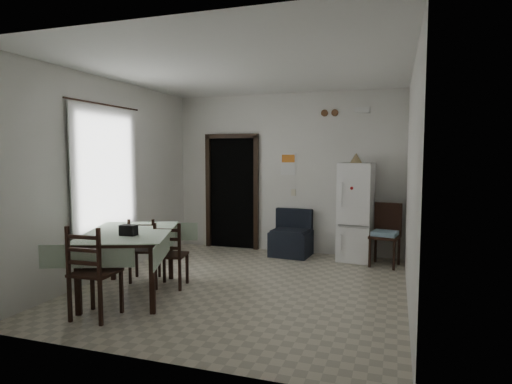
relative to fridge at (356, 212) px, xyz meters
The scene contains 25 objects.
ground 2.47m from the fridge, 123.90° to the right, with size 4.50×4.50×0.00m, color #B5AC94.
ceiling 3.12m from the fridge, 123.90° to the right, with size 4.20×4.50×0.02m, color white, non-canonical shape.
wall_back 1.47m from the fridge, 166.14° to the left, with size 4.20×0.02×2.90m, color silver, non-canonical shape.
wall_front 4.42m from the fridge, 107.23° to the right, with size 4.20×0.02×2.90m, color silver, non-canonical shape.
wall_left 3.96m from the fridge, 150.39° to the right, with size 0.02×4.50×2.90m, color silver, non-canonical shape.
wall_right 2.18m from the fridge, 67.40° to the right, with size 0.02×4.50×2.90m, color silver, non-canonical shape.
doorway 2.42m from the fridge, 167.43° to the left, with size 1.06×0.52×2.22m.
window_recess 4.12m from the fridge, 148.28° to the right, with size 0.10×1.20×1.60m, color silver.
curtain 4.02m from the fridge, 147.45° to the right, with size 0.02×1.45×1.85m, color silver.
curtain_rod 4.29m from the fridge, 147.37° to the right, with size 0.02×0.02×1.60m, color black.
calendar 1.51m from the fridge, 166.12° to the left, with size 0.28×0.02×0.40m, color white.
calendar_image 1.56m from the fridge, 166.38° to the left, with size 0.24×0.01×0.14m, color orange.
light_switch 1.22m from the fridge, 164.97° to the left, with size 0.08×0.02×0.12m, color beige.
vent_left 1.82m from the fridge, 152.93° to the left, with size 0.12×0.12×0.03m, color brown.
vent_right 1.77m from the fridge, 143.80° to the left, with size 0.12×0.12×0.03m, color brown.
emergency_light 1.75m from the fridge, 79.22° to the left, with size 0.25×0.07×0.09m, color white.
fridge is the anchor object (origin of this frame).
tan_cone 0.91m from the fridge, 128.49° to the left, with size 0.20×0.20×0.16m, color tan.
navy_seat 1.19m from the fridge, behind, with size 0.67×0.65×0.81m, color black, non-canonical shape.
corner_chair 0.63m from the fridge, 25.46° to the right, with size 0.44×0.44×1.01m, color black, non-canonical shape.
dining_table 3.76m from the fridge, 133.34° to the right, with size 1.03×1.57×0.82m, color #A3B99E, non-canonical shape.
black_bag 3.81m from the fridge, 129.36° to the right, with size 0.20×0.12×0.13m, color black.
dining_chair_far_left 3.48m from the fridge, 142.37° to the right, with size 0.39×0.39×0.90m, color black, non-canonical shape.
dining_chair_far_right 3.19m from the fridge, 134.71° to the right, with size 0.38×0.38×0.90m, color black, non-canonical shape.
dining_chair_near_head 4.29m from the fridge, 125.25° to the right, with size 0.45×0.45×1.04m, color black, non-canonical shape.
Camera 1 is at (1.93, -5.37, 1.79)m, focal length 30.00 mm.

